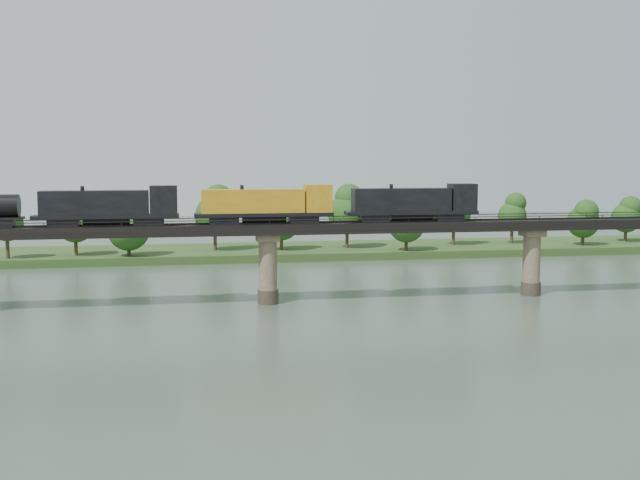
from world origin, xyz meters
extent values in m
plane|color=#384739|center=(0.00, 0.00, 0.00)|extent=(400.00, 400.00, 0.00)
cube|color=#2A461C|center=(0.00, 85.00, 0.80)|extent=(300.00, 24.00, 1.60)
cylinder|color=#473A2D|center=(0.00, 30.00, 1.00)|extent=(3.00, 3.00, 2.00)
cylinder|color=#8F755D|center=(0.00, 30.00, 5.50)|extent=(2.60, 2.60, 9.00)
cube|color=#8F755D|center=(0.00, 30.00, 9.50)|extent=(3.20, 3.20, 1.00)
cylinder|color=#473A2D|center=(40.00, 30.00, 1.00)|extent=(3.00, 3.00, 2.00)
cylinder|color=#8F755D|center=(40.00, 30.00, 5.50)|extent=(2.60, 2.60, 9.00)
cube|color=#8F755D|center=(40.00, 30.00, 9.50)|extent=(3.20, 3.20, 1.00)
cube|color=black|center=(0.00, 30.00, 10.75)|extent=(220.00, 5.00, 1.50)
cube|color=black|center=(0.00, 29.25, 11.58)|extent=(220.00, 0.12, 0.16)
cube|color=black|center=(0.00, 30.75, 11.58)|extent=(220.00, 0.12, 0.16)
cube|color=black|center=(0.00, 27.60, 12.20)|extent=(220.00, 0.10, 0.10)
cube|color=black|center=(0.00, 32.40, 12.20)|extent=(220.00, 0.10, 0.10)
cube|color=black|center=(0.00, 27.60, 11.85)|extent=(0.08, 0.08, 0.70)
cube|color=black|center=(0.00, 32.40, 11.85)|extent=(0.08, 0.08, 0.70)
cylinder|color=#382619|center=(-44.43, 76.31, 3.35)|extent=(0.70, 0.70, 3.51)
sphere|color=#1A4413|center=(-44.43, 76.31, 8.03)|extent=(6.31, 6.31, 6.31)
sphere|color=#1A4413|center=(-44.43, 76.31, 10.96)|extent=(4.73, 4.73, 4.73)
cylinder|color=#382619|center=(-32.24, 78.84, 3.27)|extent=(0.70, 0.70, 3.34)
sphere|color=#1A4413|center=(-32.24, 78.84, 7.73)|extent=(7.18, 7.18, 7.18)
sphere|color=#1A4413|center=(-32.24, 78.84, 10.52)|extent=(5.39, 5.39, 5.39)
cylinder|color=#382619|center=(-22.01, 76.15, 3.01)|extent=(0.70, 0.70, 2.83)
sphere|color=#1A4413|center=(-22.01, 76.15, 6.78)|extent=(8.26, 8.26, 8.26)
sphere|color=#1A4413|center=(-22.01, 76.15, 9.14)|extent=(6.19, 6.19, 6.19)
cylinder|color=#382619|center=(-5.04, 82.68, 3.58)|extent=(0.70, 0.70, 3.96)
sphere|color=#1A4413|center=(-5.04, 82.68, 8.87)|extent=(8.07, 8.07, 8.07)
sphere|color=#1A4413|center=(-5.04, 82.68, 12.17)|extent=(6.05, 6.05, 6.05)
cylinder|color=#382619|center=(8.52, 81.14, 3.23)|extent=(0.70, 0.70, 3.27)
sphere|color=#1A4413|center=(8.52, 81.14, 7.59)|extent=(8.03, 8.03, 8.03)
sphere|color=#1A4413|center=(8.52, 81.14, 10.31)|extent=(6.02, 6.02, 6.02)
cylinder|color=#382619|center=(22.65, 82.31, 3.56)|extent=(0.70, 0.70, 3.92)
sphere|color=#1A4413|center=(22.65, 82.31, 8.79)|extent=(8.29, 8.29, 8.29)
sphere|color=#1A4413|center=(22.65, 82.31, 12.05)|extent=(6.21, 6.21, 6.21)
cylinder|color=#382619|center=(33.59, 75.35, 3.11)|extent=(0.70, 0.70, 3.02)
sphere|color=#1A4413|center=(33.59, 75.35, 7.15)|extent=(7.74, 7.74, 7.74)
sphere|color=#1A4413|center=(33.59, 75.35, 9.67)|extent=(5.80, 5.80, 5.80)
cylinder|color=#382619|center=(46.81, 84.03, 3.50)|extent=(0.70, 0.70, 3.80)
sphere|color=#1A4413|center=(46.81, 84.03, 8.56)|extent=(7.47, 7.47, 7.47)
sphere|color=#1A4413|center=(46.81, 84.03, 11.73)|extent=(5.60, 5.60, 5.60)
cylinder|color=#382619|center=(60.48, 84.26, 3.29)|extent=(0.70, 0.70, 3.38)
sphere|color=#1A4413|center=(60.48, 84.26, 7.80)|extent=(6.23, 6.23, 6.23)
sphere|color=#1A4413|center=(60.48, 84.26, 10.62)|extent=(4.67, 4.67, 4.67)
cylinder|color=#382619|center=(74.35, 78.39, 2.99)|extent=(0.70, 0.70, 2.77)
sphere|color=#1A4413|center=(74.35, 78.39, 6.68)|extent=(7.04, 7.04, 7.04)
sphere|color=#1A4413|center=(74.35, 78.39, 8.99)|extent=(5.28, 5.28, 5.28)
cylinder|color=#382619|center=(87.62, 83.57, 3.07)|extent=(0.70, 0.70, 2.94)
sphere|color=#1A4413|center=(87.62, 83.57, 7.00)|extent=(6.73, 6.73, 6.73)
sphere|color=#1A4413|center=(87.62, 83.57, 9.45)|extent=(5.05, 5.05, 5.05)
cube|color=black|center=(26.76, 30.00, 12.07)|extent=(4.11, 2.47, 1.13)
cube|color=black|center=(15.44, 30.00, 12.07)|extent=(4.11, 2.47, 1.13)
cube|color=black|center=(21.10, 30.00, 12.79)|extent=(19.54, 3.09, 0.51)
cube|color=black|center=(19.56, 30.00, 14.69)|extent=(14.40, 2.78, 3.29)
cube|color=black|center=(28.81, 30.00, 15.00)|extent=(3.70, 3.09, 3.91)
cylinder|color=black|center=(21.10, 30.00, 12.22)|extent=(6.17, 1.44, 1.44)
cube|color=black|center=(5.16, 30.00, 12.07)|extent=(4.11, 2.47, 1.13)
cube|color=black|center=(-6.16, 30.00, 12.07)|extent=(4.11, 2.47, 1.13)
cube|color=black|center=(-0.50, 30.00, 12.79)|extent=(19.54, 3.09, 0.51)
cube|color=gold|center=(-2.05, 30.00, 14.69)|extent=(14.40, 2.78, 3.29)
cube|color=gold|center=(7.21, 30.00, 15.00)|extent=(3.70, 3.09, 3.91)
cylinder|color=black|center=(-0.50, 30.00, 12.22)|extent=(6.17, 1.44, 1.44)
cube|color=black|center=(-16.45, 30.00, 12.07)|extent=(4.11, 2.47, 1.13)
cube|color=black|center=(-27.76, 30.00, 12.07)|extent=(4.11, 2.47, 1.13)
cube|color=black|center=(-22.10, 30.00, 12.79)|extent=(19.54, 3.09, 0.51)
cube|color=black|center=(-23.65, 30.00, 14.69)|extent=(14.40, 2.78, 3.29)
cube|color=black|center=(-14.39, 30.00, 15.00)|extent=(3.70, 3.09, 3.91)
cylinder|color=black|center=(-22.10, 30.00, 12.22)|extent=(6.17, 1.44, 1.44)
cube|color=black|center=(-35.99, 30.00, 12.07)|extent=(3.60, 2.26, 1.13)
camera|label=1|loc=(-12.48, -82.50, 21.08)|focal=45.00mm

